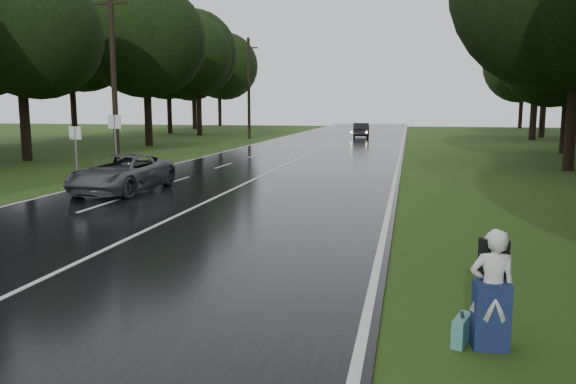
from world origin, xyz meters
name	(u,v)px	position (x,y,z in m)	size (l,w,h in m)	color
ground	(7,298)	(0.00, 0.00, 0.00)	(160.00, 160.00, 0.00)	#294614
road	(280,167)	(0.00, 20.00, 0.02)	(12.00, 140.00, 0.04)	black
lane_center	(280,167)	(0.00, 20.00, 0.04)	(0.12, 140.00, 0.01)	silver
grey_car	(122,173)	(-3.71, 10.75, 0.71)	(2.22, 4.81, 1.34)	#4C4D51
far_car	(361,130)	(1.72, 47.63, 0.75)	(1.49, 4.28, 1.41)	black
hitchhiker	(492,293)	(7.43, -0.34, 0.73)	(0.62, 0.57, 1.58)	silver
suitcase	(462,330)	(7.08, -0.28, 0.18)	(0.15, 0.52, 0.37)	teal
utility_pole_mid	(118,166)	(-8.50, 19.15, 0.00)	(1.80, 0.28, 9.08)	black
utility_pole_far	(249,139)	(-8.50, 44.06, 0.00)	(1.80, 0.28, 9.32)	black
road_sign_a	(78,181)	(-7.20, 13.43, 0.00)	(0.54, 0.10, 2.25)	white
road_sign_b	(117,172)	(-7.20, 16.69, 0.00)	(0.64, 0.10, 2.67)	white
tree_left_d	(28,161)	(-14.92, 20.62, 0.00)	(8.21, 8.21, 12.83)	black
tree_left_e	(149,146)	(-13.46, 33.11, 0.00)	(9.12, 9.12, 14.25)	black
tree_left_f	(200,135)	(-15.22, 48.66, 0.00)	(9.83, 9.83, 15.36)	black
tree_right_d	(568,170)	(13.87, 21.72, 0.00)	(9.74, 9.74, 15.22)	black
tree_right_e	(563,153)	(16.24, 32.37, 0.00)	(7.23, 7.23, 11.30)	black
tree_right_f	(532,140)	(17.29, 47.59, 0.00)	(10.06, 10.06, 15.72)	black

